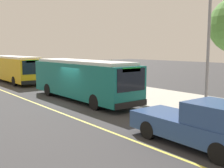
{
  "coord_description": "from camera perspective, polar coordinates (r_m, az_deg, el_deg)",
  "views": [
    {
      "loc": [
        16.6,
        -9.71,
        3.78
      ],
      "look_at": [
        2.37,
        1.59,
        1.44
      ],
      "focal_mm": 43.99,
      "sensor_mm": 36.0,
      "label": 1
    }
  ],
  "objects": [
    {
      "name": "route_sign_post",
      "position": [
        21.53,
        -0.16,
        2.47
      ],
      "size": [
        0.44,
        0.08,
        2.8
      ],
      "color": "#333338",
      "rests_on": "sidewalk_curb"
    },
    {
      "name": "pedestrian_commuter",
      "position": [
        22.63,
        0.45,
        0.57
      ],
      "size": [
        0.24,
        0.4,
        1.69
      ],
      "color": "#282D47",
      "rests_on": "sidewalk_curb"
    },
    {
      "name": "pickup_truck",
      "position": [
        11.22,
        17.68,
        -8.14
      ],
      "size": [
        5.44,
        2.12,
        1.85
      ],
      "color": "#2D4C84",
      "rests_on": "ground_plane"
    },
    {
      "name": "ground_plane",
      "position": [
        19.6,
        -7.97,
        -3.86
      ],
      "size": [
        120.0,
        120.0,
        0.0
      ],
      "primitive_type": "plane",
      "color": "#38383A"
    },
    {
      "name": "sidewalk_curb",
      "position": [
        23.16,
        4.93,
        -1.9
      ],
      "size": [
        44.0,
        6.4,
        0.15
      ],
      "primitive_type": "cube",
      "color": "#B7B2A8",
      "rests_on": "ground_plane"
    },
    {
      "name": "waiting_bench",
      "position": [
        25.22,
        1.57,
        0.16
      ],
      "size": [
        1.6,
        0.48,
        0.95
      ],
      "color": "brown",
      "rests_on": "sidewalk_curb"
    },
    {
      "name": "utility_pole",
      "position": [
        15.4,
        19.29,
        5.32
      ],
      "size": [
        0.16,
        0.16,
        6.4
      ],
      "primitive_type": "cylinder",
      "color": "gray",
      "rests_on": "sidewalk_curb"
    },
    {
      "name": "lane_stripe_center",
      "position": [
        18.61,
        -13.84,
        -4.59
      ],
      "size": [
        36.0,
        0.14,
        0.01
      ],
      "primitive_type": "cube",
      "color": "#E0D64C",
      "rests_on": "ground_plane"
    },
    {
      "name": "transit_bus_main",
      "position": [
        20.26,
        -6.24,
        1.15
      ],
      "size": [
        10.78,
        2.64,
        2.95
      ],
      "color": "#146B66",
      "rests_on": "ground_plane"
    },
    {
      "name": "bus_shelter",
      "position": [
        25.33,
        0.68,
        3.11
      ],
      "size": [
        2.9,
        1.6,
        2.48
      ],
      "color": "#333338",
      "rests_on": "sidewalk_curb"
    },
    {
      "name": "transit_bus_second",
      "position": [
        33.07,
        -19.71,
        3.15
      ],
      "size": [
        11.21,
        2.61,
        2.95
      ],
      "color": "gold",
      "rests_on": "ground_plane"
    }
  ]
}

